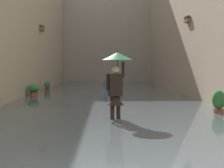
% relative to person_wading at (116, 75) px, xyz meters
% --- Properties ---
extents(ground_plane, '(68.84, 68.84, 0.00)m').
position_rel_person_wading_xyz_m(ground_plane, '(0.20, -7.64, -1.45)').
color(ground_plane, slate).
extents(flood_water, '(9.04, 33.54, 0.19)m').
position_rel_person_wading_xyz_m(flood_water, '(0.20, -7.64, -1.36)').
color(flood_water, '#515B60').
rests_on(flood_water, ground_plane).
extents(building_facade_right, '(2.04, 31.54, 8.75)m').
position_rel_person_wading_xyz_m(building_facade_right, '(5.22, -7.64, 2.92)').
color(building_facade_right, beige).
rests_on(building_facade_right, ground_plane).
extents(building_facade_far, '(11.84, 1.80, 12.75)m').
position_rel_person_wading_xyz_m(building_facade_far, '(0.20, -22.31, 4.92)').
color(building_facade_far, '#A89989').
rests_on(building_facade_far, ground_plane).
extents(person_wading, '(0.89, 0.89, 2.18)m').
position_rel_person_wading_xyz_m(person_wading, '(0.00, 0.00, 0.00)').
color(person_wading, '#4C4233').
rests_on(person_wading, ground_plane).
extents(potted_plant_far_right, '(0.37, 0.37, 0.77)m').
position_rel_person_wading_xyz_m(potted_plant_far_right, '(3.95, -11.13, -1.04)').
color(potted_plant_far_right, brown).
rests_on(potted_plant_far_right, ground_plane).
extents(potted_plant_mid_right, '(0.58, 0.58, 0.82)m').
position_rel_person_wading_xyz_m(potted_plant_mid_right, '(3.98, -7.36, -0.98)').
color(potted_plant_mid_right, '#9E563D').
rests_on(potted_plant_mid_right, ground_plane).
extents(potted_plant_far_left, '(0.43, 0.43, 0.93)m').
position_rel_person_wading_xyz_m(potted_plant_far_left, '(-3.37, -1.10, -0.94)').
color(potted_plant_far_left, '#9E563D').
rests_on(potted_plant_far_left, ground_plane).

